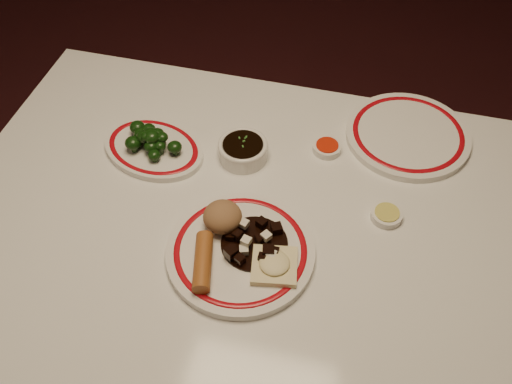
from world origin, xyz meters
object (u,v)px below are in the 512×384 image
object	(u,v)px
spring_roll	(203,262)
rice_mound	(223,217)
stirfry_heap	(254,243)
broccoli_pile	(150,139)
dining_table	(238,248)
main_plate	(240,252)
broccoli_plate	(154,148)
fried_wonton	(274,265)
soy_bowl	(243,151)

from	to	relation	value
spring_roll	rice_mound	bearing A→B (deg)	71.36
stirfry_heap	broccoli_pile	bearing A→B (deg)	144.53
stirfry_heap	dining_table	bearing A→B (deg)	129.73
dining_table	main_plate	size ratio (longest dim) A/B	3.96
spring_roll	broccoli_plate	bearing A→B (deg)	112.61
fried_wonton	broccoli_plate	size ratio (longest dim) A/B	0.35
dining_table	stirfry_heap	world-z (taller)	stirfry_heap
spring_roll	stirfry_heap	size ratio (longest dim) A/B	0.93
dining_table	main_plate	xyz separation A→B (m)	(0.03, -0.08, 0.10)
main_plate	spring_roll	xyz separation A→B (m)	(-0.06, -0.05, 0.02)
rice_mound	soy_bowl	size ratio (longest dim) A/B	0.71
dining_table	rice_mound	world-z (taller)	rice_mound
main_plate	fried_wonton	distance (m)	0.08
fried_wonton	broccoli_pile	size ratio (longest dim) A/B	0.71
rice_mound	fried_wonton	world-z (taller)	rice_mound
fried_wonton	stirfry_heap	size ratio (longest dim) A/B	0.75
broccoli_pile	dining_table	bearing A→B (deg)	-31.22
fried_wonton	broccoli_plate	bearing A→B (deg)	143.65
stirfry_heap	broccoli_pile	xyz separation A→B (m)	(-0.29, 0.21, 0.01)
main_plate	soy_bowl	size ratio (longest dim) A/B	2.84
broccoli_plate	soy_bowl	xyz separation A→B (m)	(0.20, 0.03, 0.01)
spring_roll	broccoli_pile	xyz separation A→B (m)	(-0.21, 0.27, 0.01)
main_plate	rice_mound	world-z (taller)	rice_mound
rice_mound	soy_bowl	bearing A→B (deg)	94.25
fried_wonton	stirfry_heap	distance (m)	0.06
stirfry_heap	broccoli_pile	world-z (taller)	broccoli_pile
dining_table	soy_bowl	size ratio (longest dim) A/B	11.22
spring_roll	soy_bowl	size ratio (longest dim) A/B	1.12
dining_table	broccoli_plate	distance (m)	0.29
dining_table	spring_roll	world-z (taller)	spring_roll
soy_bowl	broccoli_pile	bearing A→B (deg)	-170.68
broccoli_plate	broccoli_pile	distance (m)	0.03
stirfry_heap	main_plate	bearing A→B (deg)	-148.92
stirfry_heap	broccoli_plate	xyz separation A→B (m)	(-0.28, 0.21, -0.02)
fried_wonton	broccoli_pile	distance (m)	0.42
broccoli_plate	soy_bowl	size ratio (longest dim) A/B	2.59
dining_table	rice_mound	distance (m)	0.14
main_plate	spring_roll	size ratio (longest dim) A/B	2.53
main_plate	stirfry_heap	distance (m)	0.03
dining_table	main_plate	world-z (taller)	main_plate
dining_table	soy_bowl	distance (m)	0.21
spring_roll	soy_bowl	world-z (taller)	spring_roll
dining_table	soy_bowl	world-z (taller)	soy_bowl
dining_table	rice_mound	xyz separation A→B (m)	(-0.02, -0.03, 0.14)
rice_mound	broccoli_pile	distance (m)	0.28
rice_mound	main_plate	bearing A→B (deg)	-44.37
dining_table	fried_wonton	world-z (taller)	fried_wonton
dining_table	soy_bowl	xyz separation A→B (m)	(-0.03, 0.18, 0.11)
stirfry_heap	broccoli_pile	distance (m)	0.35
broccoli_plate	broccoli_pile	xyz separation A→B (m)	(-0.00, -0.00, 0.03)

